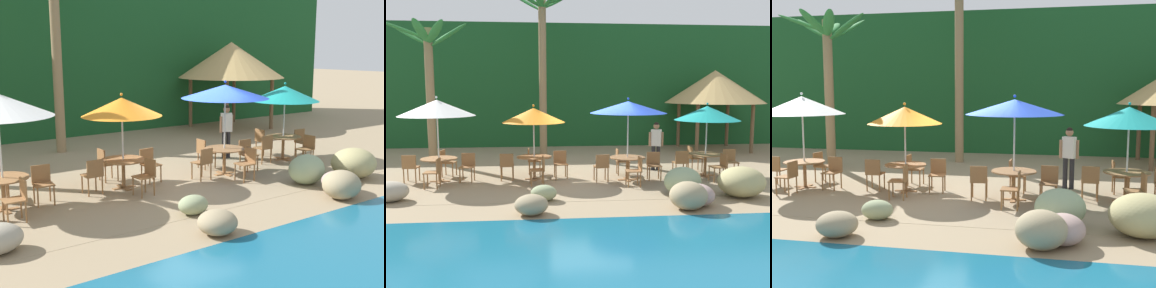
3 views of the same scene
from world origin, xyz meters
The scene contains 28 objects.
ground_plane centered at (0.00, 0.00, 0.00)m, with size 120.00×120.00×0.00m, color #937F60.
terrace_deck centered at (0.00, 0.00, 0.00)m, with size 18.00×5.20×0.01m.
foliage_backdrop centered at (0.00, 9.00, 3.00)m, with size 28.00×2.40×6.00m.
rock_seawall centered at (3.02, -2.87, 0.34)m, with size 14.37×2.26×0.83m.
dining_table_white centered at (-4.65, 0.10, 0.61)m, with size 1.10×1.10×0.74m.
chair_white_seaward centered at (-3.80, 0.12, 0.51)m, with size 0.45×0.46×0.87m.
chair_white_right centered at (-4.58, -0.75, 0.51)m, with size 0.44×0.43×0.87m.
umbrella_orange centered at (-1.74, 0.18, 2.04)m, with size 1.96×1.96×2.38m.
dining_table_orange centered at (-1.74, 0.18, 0.61)m, with size 1.10×1.10×0.74m.
chair_orange_seaward centered at (-0.90, 0.35, 0.51)m, with size 0.46×0.46×0.87m.
chair_orange_inland centered at (-1.82, 1.03, 0.51)m, with size 0.43×0.42×0.87m.
chair_orange_left centered at (-2.58, 0.08, 0.51)m, with size 0.43×0.43×0.87m.
chair_orange_right centered at (-1.56, -0.66, 0.51)m, with size 0.47×0.46×0.87m.
umbrella_blue centered at (1.18, -0.21, 2.29)m, with size 2.38×2.38×2.59m.
dining_table_blue centered at (1.18, -0.21, 0.61)m, with size 1.10×1.10×0.74m.
chair_blue_seaward centered at (2.03, -0.19, 0.51)m, with size 0.45×0.46×0.87m.
chair_blue_inland centered at (1.12, 0.64, 0.51)m, with size 0.44×0.44×0.87m.
chair_blue_left centered at (0.34, -0.38, 0.51)m, with size 0.46×0.46×0.87m.
chair_blue_right centered at (1.27, -1.06, 0.51)m, with size 0.43×0.42×0.87m.
umbrella_teal centered at (3.87, 0.18, 2.07)m, with size 2.10×2.10×2.42m.
dining_table_teal centered at (3.87, 0.18, 0.61)m, with size 1.10×1.10×0.74m.
chair_teal_seaward centered at (4.72, 0.19, 0.51)m, with size 0.46×0.46×0.87m.
chair_teal_inland centered at (3.77, 1.02, 0.51)m, with size 0.43×0.43×0.87m.
chair_teal_left centered at (3.01, 0.11, 0.51)m, with size 0.43×0.44×0.87m.
chair_teal_right centered at (4.00, -0.67, 0.51)m, with size 0.45×0.44×0.87m.
palm_tree_second centered at (-1.35, 5.34, 4.78)m, with size 3.22×3.34×7.04m.
palapa_hut centered at (6.59, 6.00, 2.94)m, with size 4.56×4.56×3.70m.
waiter_in_white centered at (2.53, 1.36, 0.99)m, with size 0.52×0.34×1.70m.
Camera 1 is at (-7.26, -10.49, 3.43)m, focal length 46.16 mm.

